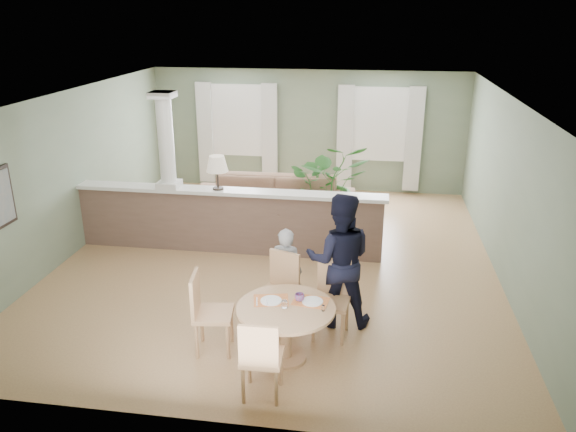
% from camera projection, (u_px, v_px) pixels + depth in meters
% --- Properties ---
extents(ground, '(8.00, 8.00, 0.00)m').
position_uv_depth(ground, '(279.00, 259.00, 9.40)').
color(ground, tan).
rests_on(ground, ground).
extents(room_shell, '(7.02, 8.02, 2.71)m').
position_uv_depth(room_shell, '(283.00, 144.00, 9.36)').
color(room_shell, gray).
rests_on(room_shell, ground).
extents(pony_wall, '(5.32, 0.38, 2.70)m').
position_uv_depth(pony_wall, '(223.00, 212.00, 9.48)').
color(pony_wall, brown).
rests_on(pony_wall, ground).
extents(sofa, '(3.13, 1.31, 0.90)m').
position_uv_depth(sofa, '(273.00, 203.00, 10.72)').
color(sofa, '#92664F').
rests_on(sofa, ground).
extents(houseplant, '(1.75, 1.61, 1.65)m').
position_uv_depth(houseplant, '(328.00, 184.00, 10.61)').
color(houseplant, '#306B2B').
rests_on(houseplant, ground).
extents(dining_table, '(1.15, 1.15, 0.79)m').
position_uv_depth(dining_table, '(286.00, 317.00, 6.54)').
color(dining_table, tan).
rests_on(dining_table, ground).
extents(chair_far_boy, '(0.58, 0.58, 1.00)m').
position_uv_depth(chair_far_boy, '(280.00, 287.00, 7.27)').
color(chair_far_boy, tan).
rests_on(chair_far_boy, ground).
extents(chair_far_man, '(0.49, 0.49, 1.00)m').
position_uv_depth(chair_far_man, '(332.00, 294.00, 7.08)').
color(chair_far_man, tan).
rests_on(chair_far_man, ground).
extents(chair_near, '(0.45, 0.45, 0.96)m').
position_uv_depth(chair_near, '(261.00, 356.00, 5.85)').
color(chair_near, tan).
rests_on(chair_near, ground).
extents(chair_side, '(0.52, 0.52, 1.02)m').
position_uv_depth(chair_side, '(206.00, 309.00, 6.71)').
color(chair_side, tan).
rests_on(chair_side, ground).
extents(child_person, '(0.47, 0.33, 1.24)m').
position_uv_depth(child_person, '(286.00, 271.00, 7.54)').
color(child_person, '#99999E').
rests_on(child_person, ground).
extents(man_person, '(0.92, 0.74, 1.80)m').
position_uv_depth(man_person, '(339.00, 260.00, 7.22)').
color(man_person, black).
rests_on(man_person, ground).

